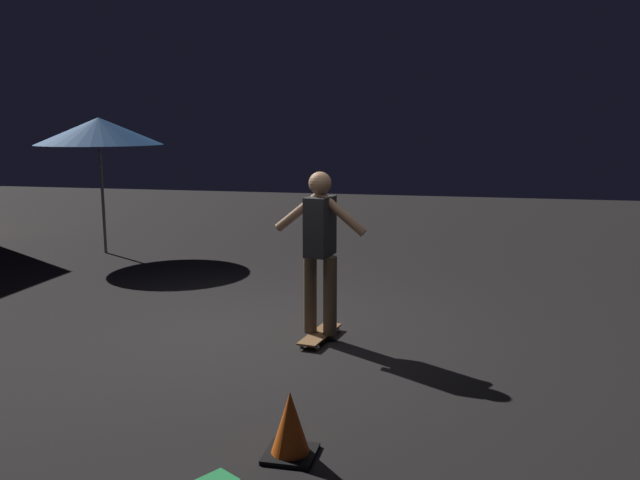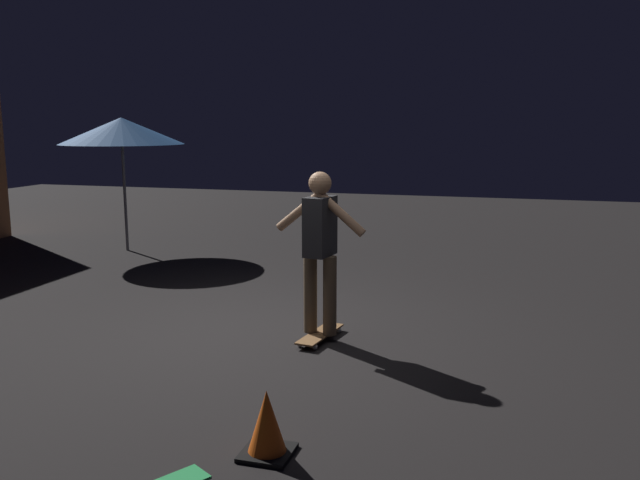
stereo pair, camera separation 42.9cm
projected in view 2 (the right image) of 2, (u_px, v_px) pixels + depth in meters
ground_plane at (269, 337)px, 6.98m from camera, size 28.00×28.00×0.00m
patio_umbrella at (122, 131)px, 11.31m from camera, size 2.10×2.10×2.30m
skateboard_ridden at (320, 334)px, 6.87m from camera, size 0.80×0.32×0.07m
skater at (320, 241)px, 6.70m from camera, size 0.41×0.98×1.67m
traffic_cone at (267, 425)px, 4.47m from camera, size 0.34×0.34×0.46m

